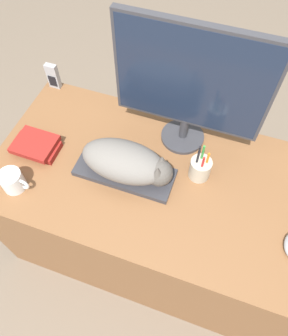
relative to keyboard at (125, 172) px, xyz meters
The scene contains 9 objects.
ground_plane 0.82m from the keyboard, 65.03° to the right, with size 12.00×12.00×0.00m, color #6B5B4C.
desk 0.40m from the keyboard, 11.69° to the left, with size 1.47×0.74×0.71m.
keyboard is the anchor object (origin of this frame).
cat 0.08m from the keyboard, ahead, with size 0.38×0.18×0.14m.
monitor 0.44m from the keyboard, 56.64° to the left, with size 0.59×0.19×0.57m.
coffee_mug 0.45m from the keyboard, 152.73° to the right, with size 0.12×0.09×0.09m.
pen_cup 0.31m from the keyboard, 18.78° to the left, with size 0.09×0.09×0.19m.
phone 0.64m from the keyboard, 144.46° to the left, with size 0.06×0.03×0.13m.
book_stack 0.41m from the keyboard, behind, with size 0.21×0.15×0.05m.
Camera 1 is at (0.16, -0.32, 1.88)m, focal length 35.00 mm.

